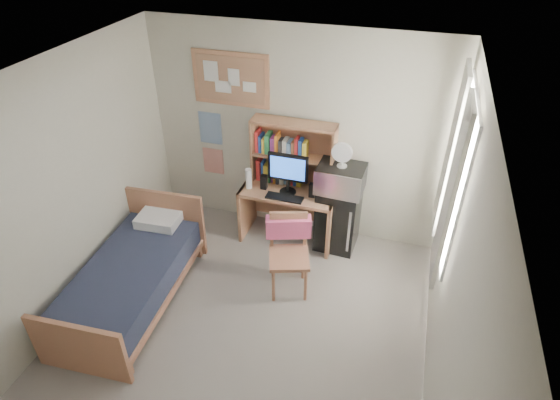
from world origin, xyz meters
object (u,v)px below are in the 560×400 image
(mini_fridge, at_px, (338,217))
(speaker_right, at_px, (312,190))
(desk_fan, at_px, (343,155))
(microwave, at_px, (341,178))
(desk, at_px, (289,214))
(monitor, at_px, (288,174))
(speaker_left, at_px, (264,182))
(desk_chair, at_px, (289,257))
(bed, at_px, (131,284))
(bulletin_board, at_px, (231,79))

(mini_fridge, xyz_separation_m, speaker_right, (-0.31, -0.11, 0.40))
(desk_fan, bearing_deg, microwave, 0.00)
(mini_fridge, bearing_deg, desk_fan, -90.00)
(desk, bearing_deg, speaker_right, -11.31)
(desk, distance_m, monitor, 0.62)
(speaker_left, bearing_deg, monitor, -0.00)
(desk_chair, distance_m, speaker_right, 0.91)
(speaker_right, height_order, desk_fan, desk_fan)
(speaker_left, bearing_deg, bed, -123.13)
(desk, distance_m, desk_fan, 1.10)
(desk_chair, relative_size, speaker_right, 5.36)
(desk, xyz_separation_m, bed, (-1.30, -1.57, -0.11))
(mini_fridge, bearing_deg, bulletin_board, 172.81)
(desk_chair, xyz_separation_m, speaker_right, (0.04, 0.84, 0.34))
(bulletin_board, bearing_deg, mini_fridge, -9.88)
(desk_fan, bearing_deg, mini_fridge, 90.00)
(mini_fridge, xyz_separation_m, bed, (-1.91, -1.61, -0.16))
(bed, distance_m, speaker_right, 2.27)
(bed, relative_size, monitor, 3.58)
(bed, distance_m, desk_fan, 2.69)
(speaker_right, bearing_deg, desk_chair, -92.26)
(desk, height_order, bed, desk)
(bulletin_board, height_order, speaker_left, bulletin_board)
(desk_chair, height_order, microwave, microwave)
(bed, bearing_deg, monitor, 45.98)
(desk, height_order, desk_chair, desk_chair)
(desk, distance_m, desk_chair, 0.95)
(mini_fridge, relative_size, speaker_right, 4.73)
(desk_chair, bearing_deg, speaker_right, 68.75)
(mini_fridge, bearing_deg, desk_chair, -107.54)
(monitor, distance_m, speaker_left, 0.34)
(speaker_right, bearing_deg, speaker_left, 180.00)
(desk_chair, bearing_deg, bulletin_board, 112.95)
(microwave, height_order, desk_fan, desk_fan)
(speaker_left, height_order, microwave, microwave)
(mini_fridge, distance_m, monitor, 0.84)
(desk, height_order, desk_fan, desk_fan)
(speaker_left, bearing_deg, bulletin_board, 145.37)
(bed, bearing_deg, mini_fridge, 36.95)
(bed, xyz_separation_m, microwave, (1.91, 1.59, 0.73))
(bulletin_board, distance_m, desk, 1.78)
(speaker_right, bearing_deg, bulletin_board, 162.51)
(microwave, bearing_deg, desk_chair, -107.89)
(bed, distance_m, microwave, 2.59)
(speaker_left, xyz_separation_m, microwave, (0.91, 0.09, 0.17))
(mini_fridge, bearing_deg, desk, -172.88)
(mini_fridge, height_order, speaker_right, speaker_right)
(mini_fridge, bearing_deg, bed, -137.13)
(speaker_right, xyz_separation_m, desk_fan, (0.31, 0.09, 0.47))
(bulletin_board, relative_size, monitor, 1.84)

